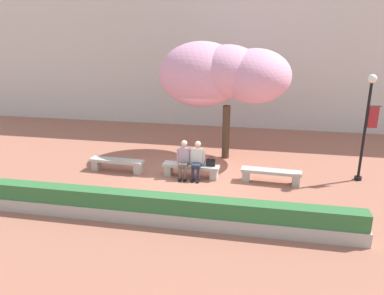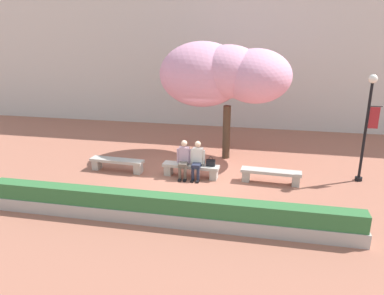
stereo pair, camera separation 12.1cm
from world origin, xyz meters
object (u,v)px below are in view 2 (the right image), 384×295
Objects in this scene: stone_bench_near_west at (191,168)px; cherry_tree_main at (224,74)px; person_seated_left at (184,158)px; person_seated_right at (197,159)px; handbag at (211,162)px; lamp_post_with_banner at (368,119)px; stone_bench_west_end at (117,163)px; stone_bench_center at (271,174)px.

stone_bench_near_west is 0.40× the size of cherry_tree_main.
person_seated_right is (0.47, -0.00, 0.00)m from person_seated_left.
handbag is 5.25m from lamp_post_with_banner.
lamp_post_with_banner is at bearing 9.22° from person_seated_right.
stone_bench_west_end is 2.50m from person_seated_left.
person_seated_left is at bearing -112.64° from cherry_tree_main.
stone_bench_center is 1.53× the size of person_seated_right.
stone_bench_near_west is 0.46m from person_seated_right.
stone_bench_west_end is 8.57m from lamp_post_with_banner.
stone_bench_near_west is 5.97m from lamp_post_with_banner.
stone_bench_center is 1.53× the size of person_seated_left.
handbag is at bearing 3.01° from person_seated_left.
handbag reaches higher than stone_bench_west_end.
handbag is (0.69, -0.01, 0.27)m from stone_bench_near_west.
lamp_post_with_banner is (4.85, -1.53, -1.12)m from cherry_tree_main.
stone_bench_west_end is 1.53× the size of person_seated_right.
person_seated_left is 0.47m from person_seated_right.
stone_bench_near_west is at bearing -171.69° from lamp_post_with_banner.
cherry_tree_main reaches higher than handbag.
lamp_post_with_banner is at bearing 8.31° from stone_bench_near_west.
person_seated_left reaches higher than stone_bench_west_end.
stone_bench_west_end is 0.40× the size of cherry_tree_main.
person_seated_left is 0.93m from handbag.
stone_bench_center is (5.40, 0.00, 0.00)m from stone_bench_west_end.
stone_bench_near_west is at bearing 180.00° from stone_bench_center.
lamp_post_with_banner reaches higher than handbag.
person_seated_left is 1.00× the size of person_seated_right.
person_seated_right reaches higher than stone_bench_center.
person_seated_left is (-0.23, -0.05, 0.39)m from stone_bench_near_west.
stone_bench_near_west is 0.74m from handbag.
person_seated_right is 3.55m from cherry_tree_main.
stone_bench_near_west is 0.56× the size of lamp_post_with_banner.
person_seated_right is at bearing -178.76° from stone_bench_center.
stone_bench_near_west is 0.46m from person_seated_left.
person_seated_left is (-2.93, -0.05, 0.39)m from stone_bench_center.
stone_bench_west_end is 1.53× the size of person_seated_left.
cherry_tree_main is (0.08, 2.36, 2.68)m from handbag.
person_seated_right is (2.94, -0.05, 0.39)m from stone_bench_west_end.
handbag reaches higher than stone_bench_center.
person_seated_right is 3.81× the size of handbag.
handbag is 3.57m from cherry_tree_main.
handbag is at bearing -92.06° from cherry_tree_main.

